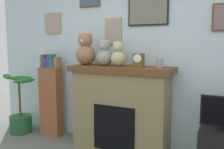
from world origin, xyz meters
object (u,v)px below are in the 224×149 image
bookshelf (51,98)px  mantel_clock (139,60)px  teddy_bear_cream (104,54)px  teddy_bear_grey (118,55)px  candle_jar (160,64)px  fireplace (121,109)px  teddy_bear_tan (85,51)px  potted_plant (20,115)px

bookshelf → mantel_clock: bearing=-2.1°
teddy_bear_cream → teddy_bear_grey: bearing=0.0°
bookshelf → teddy_bear_cream: 1.23m
bookshelf → mantel_clock: mantel_clock is taller
candle_jar → teddy_bear_cream: (-0.77, -0.00, 0.11)m
fireplace → bookshelf: bearing=178.4°
mantel_clock → teddy_bear_tan: 0.80m
potted_plant → teddy_bear_grey: teddy_bear_grey is taller
teddy_bear_cream → candle_jar: bearing=0.0°
fireplace → mantel_clock: bearing=-4.4°
potted_plant → teddy_bear_grey: size_ratio=3.01×
potted_plant → teddy_bear_tan: 1.64m
mantel_clock → teddy_bear_grey: (-0.28, 0.00, 0.06)m
teddy_bear_tan → teddy_bear_cream: size_ratio=1.26×
candle_jar → teddy_bear_cream: teddy_bear_cream is taller
fireplace → candle_jar: bearing=-1.9°
candle_jar → teddy_bear_grey: bearing=-180.0°
potted_plant → mantel_clock: mantel_clock is taller
mantel_clock → potted_plant: bearing=-177.4°
fireplace → mantel_clock: size_ratio=7.92×
teddy_bear_cream → fireplace: bearing=4.2°
potted_plant → candle_jar: (2.31, 0.09, 0.93)m
fireplace → bookshelf: bookshelf is taller
fireplace → candle_jar: (0.52, -0.02, 0.63)m
fireplace → mantel_clock: (0.25, -0.02, 0.67)m
potted_plant → teddy_bear_tan: size_ratio=2.21×
fireplace → teddy_bear_cream: bearing=-175.8°
potted_plant → mantel_clock: 2.25m
mantel_clock → teddy_bear_tan: bearing=179.9°
mantel_clock → teddy_bear_grey: 0.29m
fireplace → bookshelf: (-1.25, 0.04, 0.02)m
teddy_bear_grey → teddy_bear_cream: bearing=-180.0°
candle_jar → teddy_bear_cream: bearing=-180.0°
fireplace → teddy_bear_tan: teddy_bear_tan is taller
teddy_bear_tan → fireplace: bearing=1.9°
candle_jar → teddy_bear_tan: teddy_bear_tan is taller
potted_plant → mantel_clock: size_ratio=5.66×
fireplace → teddy_bear_grey: bearing=-153.6°
fireplace → teddy_bear_tan: bearing=-178.1°
bookshelf → mantel_clock: 1.63m
mantel_clock → teddy_bear_tan: teddy_bear_tan is taller
fireplace → teddy_bear_grey: size_ratio=4.21×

